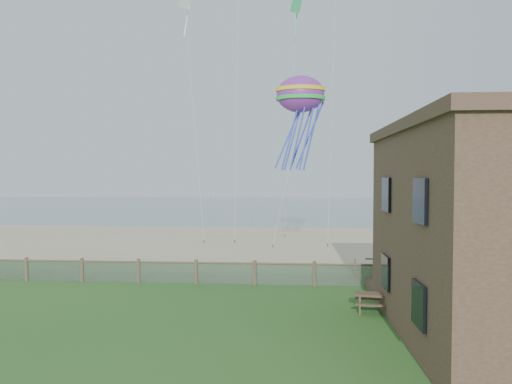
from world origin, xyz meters
TOP-DOWN VIEW (x-y plane):
  - ground at (0.00, 0.00)m, footprint 160.00×160.00m
  - sand_beach at (0.00, 22.00)m, footprint 72.00×20.00m
  - ocean at (0.00, 66.00)m, footprint 160.00×68.00m
  - chainlink_fence at (0.00, 6.00)m, footprint 36.20×0.20m
  - picnic_table at (5.22, 1.76)m, footprint 1.78×1.44m
  - octopus_kite at (2.50, 15.14)m, footprint 3.78×2.96m
  - kite_white at (-5.82, 16.14)m, footprint 1.86×1.95m
  - kite_green at (2.27, 20.51)m, footprint 1.89×2.03m

SIDE VIEW (x-z plane):
  - ground at x=0.00m, z-range 0.00..0.00m
  - ocean at x=0.00m, z-range -0.01..0.01m
  - sand_beach at x=0.00m, z-range -0.01..0.01m
  - picnic_table at x=5.22m, z-range 0.00..0.69m
  - chainlink_fence at x=0.00m, z-range -0.07..1.18m
  - octopus_kite at x=2.50m, z-range 5.85..12.90m
  - kite_white at x=-5.82m, z-range 16.08..18.71m
  - kite_green at x=2.27m, z-range 17.22..19.83m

